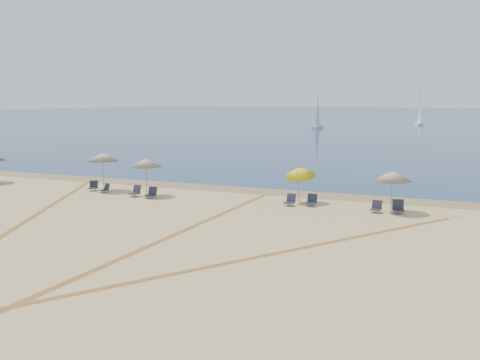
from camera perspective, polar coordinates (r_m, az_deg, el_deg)
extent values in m
plane|color=#0C2151|center=(235.28, 19.56, 6.62)|extent=(500.00, 500.00, 0.00)
plane|color=olive|center=(36.58, 2.39, -1.14)|extent=(500.00, 500.00, 0.00)
cylinder|color=gray|center=(37.74, -14.44, 0.78)|extent=(0.05, 0.05, 2.46)
cone|color=beige|center=(37.61, -14.50, 2.41)|extent=(2.19, 2.19, 0.55)
sphere|color=gray|center=(37.58, -14.52, 2.87)|extent=(0.08, 0.08, 0.08)
cylinder|color=gray|center=(35.07, -10.00, 0.22)|extent=(0.05, 0.05, 2.31)
cone|color=beige|center=(34.94, -10.04, 1.86)|extent=(1.96, 1.96, 0.55)
sphere|color=gray|center=(34.91, -10.05, 2.34)|extent=(0.08, 0.08, 0.08)
cylinder|color=gray|center=(32.20, 6.26, -0.69)|extent=(0.05, 0.65, 2.05)
cone|color=yellow|center=(32.31, 6.41, 0.91)|extent=(1.86, 1.94, 1.05)
sphere|color=gray|center=(32.28, 6.42, 1.44)|extent=(0.08, 0.08, 0.08)
cylinder|color=gray|center=(30.72, 15.92, -1.30)|extent=(0.05, 0.05, 2.17)
cone|color=beige|center=(30.58, 15.99, 0.42)|extent=(2.11, 2.11, 0.55)
sphere|color=gray|center=(30.54, 16.01, 0.98)|extent=(0.08, 0.08, 0.08)
cube|color=black|center=(37.79, -15.47, -0.86)|extent=(0.74, 0.74, 0.05)
cube|color=black|center=(38.01, -15.39, -0.43)|extent=(0.59, 0.41, 0.50)
cylinder|color=#A5A5AD|center=(37.70, -15.99, -1.04)|extent=(0.02, 0.02, 0.18)
cylinder|color=#A5A5AD|center=(37.59, -15.33, -1.04)|extent=(0.02, 0.02, 0.18)
cube|color=black|center=(36.97, -14.34, -1.05)|extent=(0.62, 0.62, 0.04)
cube|color=black|center=(37.07, -14.05, -0.68)|extent=(0.52, 0.32, 0.44)
cylinder|color=#A5A5AD|center=(37.00, -14.68, -1.18)|extent=(0.02, 0.02, 0.16)
cylinder|color=#A5A5AD|center=(36.68, -14.33, -1.25)|extent=(0.02, 0.02, 0.16)
cube|color=black|center=(34.96, -11.29, -1.44)|extent=(0.69, 0.69, 0.05)
cube|color=black|center=(35.13, -10.97, -0.95)|extent=(0.63, 0.32, 0.53)
cylinder|color=#A5A5AD|center=(34.97, -11.77, -1.61)|extent=(0.03, 0.03, 0.20)
cylinder|color=#A5A5AD|center=(34.64, -11.20, -1.69)|extent=(0.03, 0.03, 0.20)
cube|color=black|center=(34.18, -9.56, -1.63)|extent=(0.59, 0.59, 0.05)
cube|color=black|center=(34.38, -9.33, -1.13)|extent=(0.59, 0.23, 0.52)
cylinder|color=#A5A5AD|center=(34.14, -10.08, -1.82)|extent=(0.03, 0.03, 0.19)
cylinder|color=#A5A5AD|center=(33.91, -9.40, -1.87)|extent=(0.03, 0.03, 0.19)
cube|color=black|center=(31.46, 5.29, -2.44)|extent=(0.64, 0.64, 0.05)
cube|color=black|center=(31.66, 5.51, -1.92)|extent=(0.59, 0.28, 0.51)
cylinder|color=#A5A5AD|center=(31.38, 4.80, -2.63)|extent=(0.02, 0.02, 0.19)
cylinder|color=#A5A5AD|center=(31.19, 5.56, -2.71)|extent=(0.02, 0.02, 0.19)
cube|color=black|center=(31.48, 7.62, -2.47)|extent=(0.59, 0.59, 0.05)
cube|color=black|center=(31.70, 7.75, -1.92)|extent=(0.59, 0.23, 0.52)
cylinder|color=#A5A5AD|center=(31.35, 7.10, -2.68)|extent=(0.03, 0.03, 0.19)
cylinder|color=#A5A5AD|center=(31.24, 7.93, -2.73)|extent=(0.03, 0.03, 0.19)
cube|color=black|center=(30.37, 14.32, -3.09)|extent=(0.60, 0.60, 0.05)
cube|color=black|center=(30.58, 14.46, -2.56)|extent=(0.56, 0.25, 0.49)
cylinder|color=#A5A5AD|center=(30.25, 13.86, -3.29)|extent=(0.02, 0.02, 0.18)
cylinder|color=#A5A5AD|center=(30.15, 14.67, -3.36)|extent=(0.02, 0.02, 0.18)
cube|color=black|center=(30.45, 16.57, -3.11)|extent=(0.71, 0.71, 0.06)
cube|color=black|center=(30.69, 16.56, -2.50)|extent=(0.65, 0.33, 0.55)
cylinder|color=#A5A5AD|center=(30.23, 16.06, -3.36)|extent=(0.03, 0.03, 0.20)
cylinder|color=#A5A5AD|center=(30.27, 16.99, -3.39)|extent=(0.03, 0.03, 0.20)
cube|color=white|center=(117.62, 8.28, 5.65)|extent=(1.33, 5.07, 0.55)
cylinder|color=gray|center=(117.49, 8.32, 7.39)|extent=(0.11, 0.11, 7.35)
cube|color=white|center=(137.51, 18.60, 5.72)|extent=(2.59, 5.51, 0.58)
cylinder|color=gray|center=(137.40, 18.68, 7.29)|extent=(0.12, 0.12, 7.77)
plane|color=tan|center=(23.99, -8.43, -6.45)|extent=(28.84, 28.84, 0.00)
plane|color=tan|center=(24.89, -7.06, -5.87)|extent=(28.84, 28.84, 0.00)
plane|color=tan|center=(20.48, -1.91, -9.01)|extent=(38.81, 38.81, 0.00)
plane|color=tan|center=(21.05, 0.65, -8.50)|extent=(38.81, 38.81, 0.00)
plane|color=tan|center=(29.70, -21.82, -4.05)|extent=(37.07, 37.07, 0.00)
plane|color=tan|center=(30.71, -21.13, -3.61)|extent=(37.07, 37.07, 0.00)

